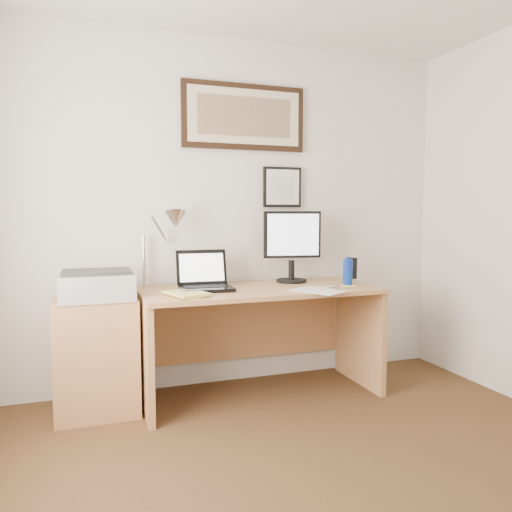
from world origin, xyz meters
name	(u,v)px	position (x,y,z in m)	size (l,w,h in m)	color
wall_back	(224,214)	(0.00, 2.00, 1.25)	(3.50, 0.02, 2.50)	silver
side_cabinet	(96,356)	(-0.92, 1.68, 0.36)	(0.50, 0.40, 0.73)	#AD7848
water_bottle	(348,273)	(0.74, 1.49, 0.84)	(0.06, 0.06, 0.19)	#0B2C99
bottle_cap	(348,258)	(0.74, 1.49, 0.95)	(0.03, 0.03, 0.02)	#0B2C99
speaker	(351,268)	(0.97, 1.84, 0.83)	(0.07, 0.06, 0.16)	black
paper_sheet_a	(318,291)	(0.46, 1.38, 0.75)	(0.23, 0.33, 0.00)	silver
paper_sheet_b	(318,290)	(0.48, 1.40, 0.75)	(0.19, 0.28, 0.00)	silver
sticky_pad	(348,286)	(0.74, 1.47, 0.76)	(0.08, 0.08, 0.01)	#FFF678
marker_pen	(328,287)	(0.57, 1.45, 0.76)	(0.02, 0.02, 0.14)	white
book	(172,296)	(-0.48, 1.45, 0.76)	(0.20, 0.28, 0.02)	#DCD967
desk	(256,319)	(0.15, 1.72, 0.51)	(1.60, 0.70, 0.75)	#AD7848
laptop	(205,281)	(-0.22, 1.68, 0.81)	(0.35, 0.31, 0.26)	black
lcd_monitor	(292,243)	(0.46, 1.81, 1.04)	(0.42, 0.22, 0.52)	black
printer	(97,285)	(-0.91, 1.64, 0.82)	(0.44, 0.34, 0.18)	#ADADAF
desk_lamp	(173,223)	(-0.41, 1.81, 1.19)	(0.29, 0.27, 0.53)	silver
picture_large	(244,117)	(0.15, 1.97, 1.95)	(0.92, 0.04, 0.47)	black
picture_small	(282,187)	(0.45, 1.97, 1.45)	(0.30, 0.03, 0.30)	black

